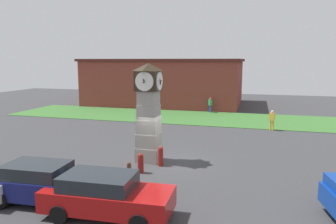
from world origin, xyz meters
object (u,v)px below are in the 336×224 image
car_by_building (106,195)px  pedestrian_by_cars (272,119)px  clock_tower (149,112)px  car_near_tower (43,183)px  bollard_near_tower (161,156)px  bollard_mid_row (141,163)px  pedestrian_near_bench (210,104)px  bollard_far_row (129,171)px  bollard_end_row (106,178)px

car_by_building → pedestrian_by_cars: bearing=70.4°
clock_tower → car_near_tower: 6.84m
clock_tower → bollard_near_tower: clock_tower is taller
clock_tower → bollard_mid_row: 2.98m
bollard_mid_row → car_by_building: size_ratio=0.21×
clock_tower → pedestrian_near_bench: (0.62, 17.57, -1.78)m
bollard_near_tower → pedestrian_by_cars: pedestrian_by_cars is taller
clock_tower → bollard_mid_row: clock_tower is taller
bollard_mid_row → bollard_near_tower: bearing=64.5°
bollard_near_tower → bollard_mid_row: 1.44m
bollard_far_row → car_by_building: (0.56, -3.39, 0.33)m
car_near_tower → pedestrian_near_bench: pedestrian_near_bench is taller
pedestrian_by_cars → bollard_end_row: bearing=-116.1°
bollard_mid_row → car_by_building: (0.45, -4.56, 0.28)m
bollard_mid_row → bollard_far_row: size_ratio=1.10×
clock_tower → bollard_far_row: bearing=-87.2°
bollard_mid_row → bollard_end_row: (-0.70, -2.35, -0.03)m
car_near_tower → car_by_building: size_ratio=0.95×
bollard_mid_row → car_near_tower: 4.86m
clock_tower → bollard_far_row: clock_tower is taller
clock_tower → car_near_tower: clock_tower is taller
bollard_far_row → pedestrian_near_bench: size_ratio=0.56×
clock_tower → car_by_building: clock_tower is taller
pedestrian_near_bench → pedestrian_by_cars: 9.59m
clock_tower → bollard_end_row: 4.90m
clock_tower → bollard_mid_row: size_ratio=5.37×
bollard_near_tower → bollard_far_row: (-0.73, -2.48, -0.07)m
bollard_mid_row → car_by_building: car_by_building is taller
bollard_mid_row → bollard_end_row: bollard_mid_row is taller
bollard_mid_row → bollard_end_row: bearing=-106.6°
bollard_near_tower → bollard_end_row: size_ratio=1.12×
pedestrian_by_cars → bollard_near_tower: bearing=-118.1°
car_near_tower → pedestrian_near_bench: size_ratio=2.73×
bollard_far_row → car_near_tower: bearing=-127.2°
bollard_far_row → bollard_end_row: size_ratio=0.97×
car_by_building → pedestrian_by_cars: (5.95, 16.69, 0.12)m
clock_tower → bollard_far_row: (0.15, -3.17, -2.24)m
bollard_end_row → pedestrian_near_bench: pedestrian_near_bench is taller
bollard_far_row → bollard_mid_row: bearing=84.6°
bollard_end_row → car_by_building: car_by_building is taller
pedestrian_near_bench → car_near_tower: bearing=-96.6°
car_near_tower → car_by_building: bearing=-7.0°
clock_tower → bollard_mid_row: (0.27, -1.99, -2.20)m
bollard_mid_row → car_near_tower: bearing=-119.8°
car_near_tower → pedestrian_by_cars: pedestrian_by_cars is taller
bollard_near_tower → bollard_mid_row: (-0.62, -1.30, -0.03)m
bollard_far_row → pedestrian_near_bench: (0.46, 20.75, 0.46)m
car_near_tower → pedestrian_near_bench: bearing=83.4°
bollard_mid_row → bollard_far_row: 1.18m
bollard_near_tower → pedestrian_near_bench: 18.27m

